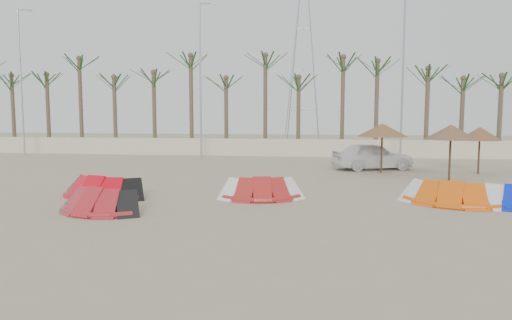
# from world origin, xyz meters

# --- Properties ---
(ground) EXTENTS (120.00, 120.00, 0.00)m
(ground) POSITION_xyz_m (0.00, 0.00, 0.00)
(ground) COLOR tan
(ground) RESTS_ON ground
(boundary_wall) EXTENTS (60.00, 0.30, 1.30)m
(boundary_wall) POSITION_xyz_m (0.00, 22.00, 0.65)
(boundary_wall) COLOR beige
(boundary_wall) RESTS_ON ground
(palm_line) EXTENTS (52.00, 4.00, 7.70)m
(palm_line) POSITION_xyz_m (0.67, 23.50, 6.44)
(palm_line) COLOR brown
(palm_line) RESTS_ON ground
(lamp_a) EXTENTS (1.25, 0.14, 11.00)m
(lamp_a) POSITION_xyz_m (-19.96, 20.00, 5.77)
(lamp_a) COLOR #A5A8AD
(lamp_a) RESTS_ON ground
(lamp_b) EXTENTS (1.25, 0.14, 11.00)m
(lamp_b) POSITION_xyz_m (-5.96, 20.00, 5.77)
(lamp_b) COLOR #A5A8AD
(lamp_b) RESTS_ON ground
(lamp_c) EXTENTS (1.25, 0.14, 11.00)m
(lamp_c) POSITION_xyz_m (8.04, 20.00, 5.77)
(lamp_c) COLOR #A5A8AD
(lamp_c) RESTS_ON ground
(pylon) EXTENTS (3.00, 3.00, 14.00)m
(pylon) POSITION_xyz_m (1.00, 28.00, 0.00)
(pylon) COLOR #A5A8AD
(pylon) RESTS_ON ground
(kite_red_left) EXTENTS (3.77, 2.24, 0.90)m
(kite_red_left) POSITION_xyz_m (-5.61, 4.23, 0.42)
(kite_red_left) COLOR red
(kite_red_left) RESTS_ON ground
(kite_red_mid) EXTENTS (3.25, 2.14, 0.90)m
(kite_red_mid) POSITION_xyz_m (-4.41, 1.57, 0.42)
(kite_red_mid) COLOR #B02027
(kite_red_mid) RESTS_ON ground
(kite_red_right) EXTENTS (3.25, 2.01, 0.90)m
(kite_red_right) POSITION_xyz_m (0.44, 4.67, 0.42)
(kite_red_right) COLOR #B02420
(kite_red_right) RESTS_ON ground
(kite_orange) EXTENTS (3.83, 2.62, 0.90)m
(kite_orange) POSITION_xyz_m (7.14, 4.60, 0.42)
(kite_orange) COLOR #EB5B0B
(kite_orange) RESTS_ON ground
(parasol_left) EXTENTS (2.65, 2.65, 2.66)m
(parasol_left) POSITION_xyz_m (5.83, 12.89, 2.31)
(parasol_left) COLOR #4C331E
(parasol_left) RESTS_ON ground
(parasol_mid) EXTENTS (2.38, 2.38, 2.67)m
(parasol_mid) POSITION_xyz_m (8.60, 10.21, 2.31)
(parasol_mid) COLOR #4C331E
(parasol_mid) RESTS_ON ground
(parasol_right) EXTENTS (2.16, 2.16, 2.48)m
(parasol_right) POSITION_xyz_m (10.88, 13.27, 2.12)
(parasol_right) COLOR #4C331E
(parasol_right) RESTS_ON ground
(car) EXTENTS (4.87, 3.22, 1.54)m
(car) POSITION_xyz_m (5.51, 14.42, 0.77)
(car) COLOR white
(car) RESTS_ON ground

